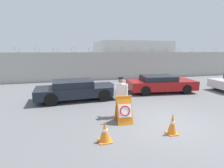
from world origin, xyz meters
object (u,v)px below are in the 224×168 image
at_px(security_guard, 121,95).
at_px(parked_car_rear_sedan, 160,83).
at_px(parked_car_front_coupe, 76,90).
at_px(traffic_cone_near, 105,132).
at_px(traffic_cone_mid, 172,124).
at_px(barricade_sign, 124,109).

relative_size(security_guard, parked_car_rear_sedan, 0.37).
relative_size(security_guard, parked_car_front_coupe, 0.37).
height_order(parked_car_front_coupe, parked_car_rear_sedan, parked_car_rear_sedan).
height_order(security_guard, parked_car_rear_sedan, security_guard).
bearing_deg(traffic_cone_near, parked_car_rear_sedan, 47.95).
relative_size(traffic_cone_mid, parked_car_rear_sedan, 0.16).
bearing_deg(parked_car_front_coupe, traffic_cone_mid, -63.65).
height_order(barricade_sign, traffic_cone_mid, barricade_sign).
bearing_deg(parked_car_rear_sedan, traffic_cone_near, -126.43).
relative_size(parked_car_front_coupe, parked_car_rear_sedan, 1.00).
bearing_deg(traffic_cone_near, security_guard, 60.64).
xyz_separation_m(parked_car_front_coupe, parked_car_rear_sedan, (5.82, 0.51, 0.00)).
height_order(security_guard, traffic_cone_near, security_guard).
xyz_separation_m(traffic_cone_mid, parked_car_front_coupe, (-3.03, 5.29, 0.24)).
xyz_separation_m(traffic_cone_near, parked_car_front_coupe, (-0.65, 5.22, 0.27)).
xyz_separation_m(barricade_sign, parked_car_front_coupe, (-1.72, 3.90, 0.06)).
distance_m(traffic_cone_near, parked_car_rear_sedan, 7.73).
height_order(traffic_cone_mid, parked_car_rear_sedan, parked_car_rear_sedan).
height_order(barricade_sign, parked_car_front_coupe, parked_car_front_coupe).
xyz_separation_m(barricade_sign, security_guard, (0.06, 0.68, 0.43)).
bearing_deg(security_guard, traffic_cone_mid, 140.87).
bearing_deg(parked_car_rear_sedan, traffic_cone_mid, -110.08).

